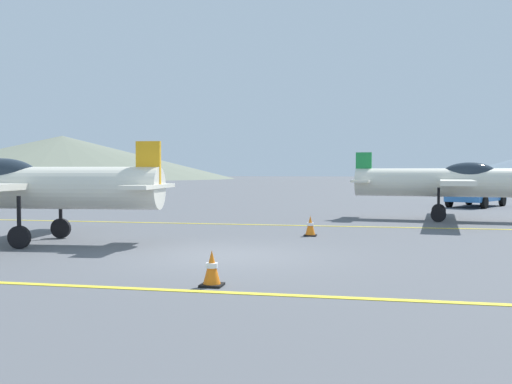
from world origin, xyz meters
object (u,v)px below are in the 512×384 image
object	(u,v)px
airplane_near	(23,186)
traffic_cone_side	(212,269)
airplane_mid	(452,181)
traffic_cone_front	(310,226)
car_sedan	(477,191)

from	to	relation	value
airplane_near	traffic_cone_side	xyz separation A→B (m)	(6.38, -4.43, -1.20)
airplane_mid	traffic_cone_side	distance (m)	15.11
airplane_near	airplane_mid	world-z (taller)	same
airplane_near	traffic_cone_side	bearing A→B (deg)	-34.80
airplane_near	traffic_cone_side	world-z (taller)	airplane_near
airplane_near	traffic_cone_side	size ratio (longest dim) A/B	14.95
traffic_cone_front	traffic_cone_side	size ratio (longest dim) A/B	1.00
traffic_cone_front	traffic_cone_side	distance (m)	7.53
car_sedan	traffic_cone_side	distance (m)	24.31
airplane_near	car_sedan	distance (m)	23.48
airplane_mid	car_sedan	distance (m)	9.31
traffic_cone_front	traffic_cone_side	world-z (taller)	same
car_sedan	traffic_cone_side	bearing A→B (deg)	-109.37
airplane_near	airplane_mid	bearing A→B (deg)	38.52
airplane_mid	traffic_cone_front	bearing A→B (deg)	-126.42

